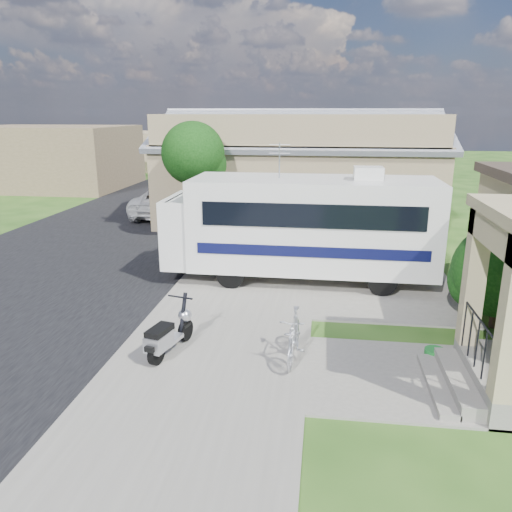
# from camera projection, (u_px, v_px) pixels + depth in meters

# --- Properties ---
(ground) EXTENTS (120.00, 120.00, 0.00)m
(ground) POSITION_uv_depth(u_px,v_px,m) (263.00, 346.00, 10.79)
(ground) COLOR #1D4011
(street_slab) EXTENTS (9.00, 80.00, 0.02)m
(street_slab) POSITION_uv_depth(u_px,v_px,m) (117.00, 231.00, 21.28)
(street_slab) COLOR black
(street_slab) RESTS_ON ground
(sidewalk_slab) EXTENTS (4.00, 80.00, 0.06)m
(sidewalk_slab) POSITION_uv_depth(u_px,v_px,m) (269.00, 235.00, 20.43)
(sidewalk_slab) COLOR slate
(sidewalk_slab) RESTS_ON ground
(driveway_slab) EXTENTS (7.00, 6.00, 0.05)m
(driveway_slab) POSITION_uv_depth(u_px,v_px,m) (331.00, 281.00, 14.87)
(driveway_slab) COLOR slate
(driveway_slab) RESTS_ON ground
(walk_slab) EXTENTS (4.00, 3.00, 0.05)m
(walk_slab) POSITION_uv_depth(u_px,v_px,m) (414.00, 378.00, 9.44)
(walk_slab) COLOR slate
(walk_slab) RESTS_ON ground
(warehouse) EXTENTS (12.50, 8.40, 5.04)m
(warehouse) POSITION_uv_depth(u_px,v_px,m) (299.00, 176.00, 23.53)
(warehouse) COLOR #857453
(warehouse) RESTS_ON ground
(distant_bldg_far) EXTENTS (10.00, 8.00, 4.00)m
(distant_bldg_far) POSITION_uv_depth(u_px,v_px,m) (52.00, 157.00, 33.38)
(distant_bldg_far) COLOR brown
(distant_bldg_far) RESTS_ON ground
(distant_bldg_near) EXTENTS (8.00, 7.00, 3.20)m
(distant_bldg_near) POSITION_uv_depth(u_px,v_px,m) (143.00, 150.00, 44.66)
(distant_bldg_near) COLOR #857453
(distant_bldg_near) RESTS_ON ground
(street_tree_a) EXTENTS (2.44, 2.40, 4.58)m
(street_tree_a) POSITION_uv_depth(u_px,v_px,m) (196.00, 157.00, 18.98)
(street_tree_a) COLOR black
(street_tree_a) RESTS_ON ground
(street_tree_b) EXTENTS (2.44, 2.40, 4.73)m
(street_tree_b) POSITION_uv_depth(u_px,v_px,m) (240.00, 139.00, 28.46)
(street_tree_b) COLOR black
(street_tree_b) RESTS_ON ground
(street_tree_c) EXTENTS (2.44, 2.40, 4.42)m
(street_tree_c) POSITION_uv_depth(u_px,v_px,m) (260.00, 137.00, 37.11)
(street_tree_c) COLOR black
(street_tree_c) RESTS_ON ground
(motorhome) EXTENTS (7.83, 2.60, 4.00)m
(motorhome) POSITION_uv_depth(u_px,v_px,m) (303.00, 224.00, 14.60)
(motorhome) COLOR silver
(motorhome) RESTS_ON ground
(shrub) EXTENTS (2.35, 2.24, 2.88)m
(shrub) POSITION_uv_depth(u_px,v_px,m) (503.00, 267.00, 11.40)
(shrub) COLOR black
(shrub) RESTS_ON ground
(scooter) EXTENTS (0.75, 1.65, 1.10)m
(scooter) POSITION_uv_depth(u_px,v_px,m) (168.00, 335.00, 10.20)
(scooter) COLOR black
(scooter) RESTS_ON ground
(bicycle) EXTENTS (0.58, 1.71, 1.01)m
(bicycle) POSITION_uv_depth(u_px,v_px,m) (294.00, 338.00, 10.00)
(bicycle) COLOR #B1B2B9
(bicycle) RESTS_ON ground
(pickup_truck) EXTENTS (2.73, 5.46, 1.48)m
(pickup_truck) POSITION_uv_depth(u_px,v_px,m) (170.00, 200.00, 24.30)
(pickup_truck) COLOR silver
(pickup_truck) RESTS_ON ground
(van) EXTENTS (3.11, 5.80, 1.60)m
(van) POSITION_uv_depth(u_px,v_px,m) (198.00, 181.00, 30.52)
(van) COLOR silver
(van) RESTS_ON ground
(garden_hose) EXTENTS (0.41, 0.41, 0.19)m
(garden_hose) POSITION_uv_depth(u_px,v_px,m) (434.00, 355.00, 10.21)
(garden_hose) COLOR #156C24
(garden_hose) RESTS_ON ground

